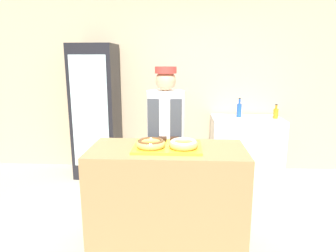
{
  "coord_description": "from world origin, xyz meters",
  "views": [
    {
      "loc": [
        0.14,
        -2.55,
        1.72
      ],
      "look_at": [
        0.0,
        0.1,
        1.13
      ],
      "focal_mm": 32.0,
      "sensor_mm": 36.0,
      "label": 1
    }
  ],
  "objects_px": {
    "brownie_back_right": "(175,139)",
    "bottle_blue": "(239,110)",
    "serving_tray": "(167,147)",
    "baker_person": "(166,140)",
    "beverage_fridge": "(96,111)",
    "bottle_orange": "(276,113)",
    "donut_light_glaze": "(183,144)",
    "donut_chocolate_glaze": "(151,143)",
    "chest_freezer": "(245,147)",
    "brownie_back_left": "(162,139)"
  },
  "relations": [
    {
      "from": "brownie_back_right",
      "to": "bottle_blue",
      "type": "height_order",
      "value": "bottle_blue"
    },
    {
      "from": "serving_tray",
      "to": "bottle_blue",
      "type": "relative_size",
      "value": 2.14
    },
    {
      "from": "baker_person",
      "to": "beverage_fridge",
      "type": "relative_size",
      "value": 0.85
    },
    {
      "from": "beverage_fridge",
      "to": "bottle_orange",
      "type": "height_order",
      "value": "beverage_fridge"
    },
    {
      "from": "baker_person",
      "to": "bottle_blue",
      "type": "distance_m",
      "value": 1.59
    },
    {
      "from": "serving_tray",
      "to": "donut_light_glaze",
      "type": "height_order",
      "value": "donut_light_glaze"
    },
    {
      "from": "beverage_fridge",
      "to": "donut_light_glaze",
      "type": "bearing_deg",
      "value": -54.62
    },
    {
      "from": "donut_chocolate_glaze",
      "to": "bottle_orange",
      "type": "bearing_deg",
      "value": 48.3
    },
    {
      "from": "serving_tray",
      "to": "baker_person",
      "type": "bearing_deg",
      "value": 94.8
    },
    {
      "from": "baker_person",
      "to": "donut_chocolate_glaze",
      "type": "bearing_deg",
      "value": -97.87
    },
    {
      "from": "bottle_blue",
      "to": "beverage_fridge",
      "type": "bearing_deg",
      "value": -178.21
    },
    {
      "from": "beverage_fridge",
      "to": "chest_freezer",
      "type": "bearing_deg",
      "value": 0.17
    },
    {
      "from": "baker_person",
      "to": "donut_light_glaze",
      "type": "bearing_deg",
      "value": -73.8
    },
    {
      "from": "donut_chocolate_glaze",
      "to": "beverage_fridge",
      "type": "height_order",
      "value": "beverage_fridge"
    },
    {
      "from": "brownie_back_right",
      "to": "bottle_orange",
      "type": "relative_size",
      "value": 0.39
    },
    {
      "from": "brownie_back_right",
      "to": "chest_freezer",
      "type": "bearing_deg",
      "value": 57.84
    },
    {
      "from": "beverage_fridge",
      "to": "brownie_back_left",
      "type": "bearing_deg",
      "value": -55.63
    },
    {
      "from": "bottle_blue",
      "to": "chest_freezer",
      "type": "bearing_deg",
      "value": -28.44
    },
    {
      "from": "serving_tray",
      "to": "chest_freezer",
      "type": "bearing_deg",
      "value": 58.86
    },
    {
      "from": "brownie_back_left",
      "to": "beverage_fridge",
      "type": "distance_m",
      "value": 1.93
    },
    {
      "from": "donut_chocolate_glaze",
      "to": "baker_person",
      "type": "relative_size",
      "value": 0.16
    },
    {
      "from": "baker_person",
      "to": "bottle_blue",
      "type": "xyz_separation_m",
      "value": [
        1.0,
        1.22,
        0.14
      ]
    },
    {
      "from": "donut_light_glaze",
      "to": "bottle_orange",
      "type": "xyz_separation_m",
      "value": [
        1.32,
        1.8,
        -0.04
      ]
    },
    {
      "from": "chest_freezer",
      "to": "bottle_orange",
      "type": "height_order",
      "value": "bottle_orange"
    },
    {
      "from": "beverage_fridge",
      "to": "chest_freezer",
      "type": "relative_size",
      "value": 1.93
    },
    {
      "from": "donut_chocolate_glaze",
      "to": "beverage_fridge",
      "type": "relative_size",
      "value": 0.13
    },
    {
      "from": "serving_tray",
      "to": "donut_chocolate_glaze",
      "type": "bearing_deg",
      "value": -156.4
    },
    {
      "from": "beverage_fridge",
      "to": "donut_chocolate_glaze",
      "type": "bearing_deg",
      "value": -61.02
    },
    {
      "from": "beverage_fridge",
      "to": "bottle_orange",
      "type": "relative_size",
      "value": 9.35
    },
    {
      "from": "beverage_fridge",
      "to": "chest_freezer",
      "type": "height_order",
      "value": "beverage_fridge"
    },
    {
      "from": "chest_freezer",
      "to": "donut_chocolate_glaze",
      "type": "bearing_deg",
      "value": -123.49
    },
    {
      "from": "donut_light_glaze",
      "to": "baker_person",
      "type": "relative_size",
      "value": 0.16
    },
    {
      "from": "brownie_back_right",
      "to": "beverage_fridge",
      "type": "bearing_deg",
      "value": 127.15
    },
    {
      "from": "donut_light_glaze",
      "to": "donut_chocolate_glaze",
      "type": "bearing_deg",
      "value": 180.0
    },
    {
      "from": "brownie_back_left",
      "to": "beverage_fridge",
      "type": "bearing_deg",
      "value": 124.37
    },
    {
      "from": "donut_light_glaze",
      "to": "chest_freezer",
      "type": "relative_size",
      "value": 0.26
    },
    {
      "from": "brownie_back_left",
      "to": "bottle_orange",
      "type": "bearing_deg",
      "value": 46.03
    },
    {
      "from": "donut_chocolate_glaze",
      "to": "brownie_back_right",
      "type": "height_order",
      "value": "donut_chocolate_glaze"
    },
    {
      "from": "serving_tray",
      "to": "beverage_fridge",
      "type": "xyz_separation_m",
      "value": [
        -1.15,
        1.75,
        0.01
      ]
    },
    {
      "from": "baker_person",
      "to": "bottle_orange",
      "type": "bearing_deg",
      "value": 36.96
    },
    {
      "from": "donut_chocolate_glaze",
      "to": "brownie_back_right",
      "type": "relative_size",
      "value": 3.14
    },
    {
      "from": "donut_light_glaze",
      "to": "bottle_orange",
      "type": "distance_m",
      "value": 2.23
    },
    {
      "from": "donut_light_glaze",
      "to": "bottle_blue",
      "type": "height_order",
      "value": "bottle_blue"
    },
    {
      "from": "bottle_blue",
      "to": "serving_tray",
      "type": "bearing_deg",
      "value": -117.68
    },
    {
      "from": "brownie_back_right",
      "to": "donut_chocolate_glaze",
      "type": "bearing_deg",
      "value": -131.87
    },
    {
      "from": "serving_tray",
      "to": "bottle_blue",
      "type": "height_order",
      "value": "bottle_blue"
    },
    {
      "from": "serving_tray",
      "to": "donut_chocolate_glaze",
      "type": "distance_m",
      "value": 0.16
    },
    {
      "from": "brownie_back_left",
      "to": "baker_person",
      "type": "xyz_separation_m",
      "value": [
        0.01,
        0.44,
        -0.13
      ]
    },
    {
      "from": "baker_person",
      "to": "bottle_blue",
      "type": "height_order",
      "value": "baker_person"
    },
    {
      "from": "brownie_back_right",
      "to": "chest_freezer",
      "type": "xyz_separation_m",
      "value": [
        1.0,
        1.6,
        -0.54
      ]
    }
  ]
}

